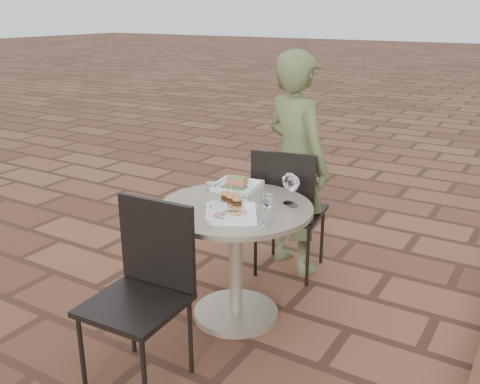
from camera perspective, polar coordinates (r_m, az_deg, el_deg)
The scene contains 13 objects.
ground at distance 3.66m, azimuth -0.99°, elevation -10.70°, with size 60.00×60.00×0.00m, color brown.
cafe_table at distance 3.19m, azimuth -0.46°, elevation -5.62°, with size 0.90×0.90×0.73m.
chair_far at distance 3.68m, azimuth 5.01°, elevation -1.17°, with size 0.50×0.50×0.93m.
chair_near at distance 2.72m, azimuth -10.05°, elevation -9.06°, with size 0.46×0.46×0.93m.
diner at distance 3.76m, azimuth 5.99°, elevation 3.00°, with size 0.57×0.37×1.57m, color #4E5931.
plate_salmon at distance 3.39m, azimuth -0.36°, elevation 0.73°, with size 0.31×0.31×0.08m.
plate_sliders at distance 3.05m, azimuth -0.95°, elevation -1.21°, with size 0.28×0.28×0.14m.
plate_tuna at distance 2.94m, azimuth -0.99°, elevation -2.31°, with size 0.38×0.38×0.03m.
wine_glass_right at distance 2.82m, azimuth 2.96°, elevation -1.05°, with size 0.07×0.07×0.17m.
wine_glass_mid at distance 3.11m, azimuth 5.29°, elevation 1.08°, with size 0.08×0.08×0.19m.
wine_glass_far at distance 3.07m, azimuth 5.67°, elevation 0.84°, with size 0.08×0.08×0.18m.
steel_ramekin at distance 3.35m, azimuth -3.10°, elevation 0.57°, with size 0.07×0.07×0.05m, color silver.
cutlery_set at distance 2.82m, azimuth 2.04°, elevation -3.54°, with size 0.08×0.18×0.00m, color silver, non-canonical shape.
Camera 1 is at (1.71, -2.68, 1.81)m, focal length 40.00 mm.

